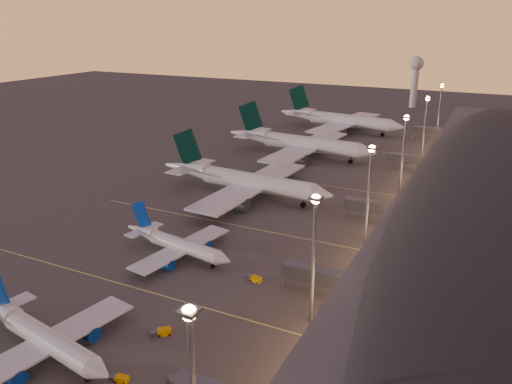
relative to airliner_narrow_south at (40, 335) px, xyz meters
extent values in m
plane|color=#44413E|center=(2.64, 29.52, -3.35)|extent=(700.00, 700.00, 0.00)
cylinder|color=silver|center=(3.10, -0.52, 0.06)|extent=(22.72, 7.43, 3.81)
cone|color=silver|center=(15.93, -2.65, 0.06)|extent=(4.19, 4.35, 3.81)
cone|color=silver|center=(-12.93, 2.15, 0.54)|extent=(10.60, 5.42, 3.81)
cube|color=silver|center=(2.04, -0.34, -0.61)|extent=(11.67, 32.74, 0.42)
cylinder|color=#083292|center=(3.91, 6.51, -1.89)|extent=(5.46, 3.65, 2.86)
cylinder|color=#083292|center=(1.59, -7.43, -1.89)|extent=(5.46, 3.65, 2.86)
cube|color=silver|center=(-11.72, 1.95, 1.11)|extent=(5.46, 12.00, 0.27)
cylinder|color=black|center=(12.38, -2.06, -2.60)|extent=(0.35, 0.35, 1.51)
cylinder|color=black|center=(12.38, -2.06, -2.82)|extent=(1.16, 0.83, 1.07)
cylinder|color=black|center=(1.76, 2.41, -2.60)|extent=(0.35, 0.35, 1.51)
cylinder|color=black|center=(1.76, 2.41, -2.82)|extent=(1.16, 0.83, 1.07)
cylinder|color=black|center=(0.89, -2.85, -2.60)|extent=(0.35, 0.35, 1.51)
cylinder|color=black|center=(0.89, -2.85, -2.82)|extent=(1.16, 0.83, 1.07)
cylinder|color=silver|center=(2.06, 41.05, -0.21)|extent=(20.95, 6.61, 3.52)
cone|color=silver|center=(13.91, 39.23, -0.21)|extent=(3.83, 3.98, 3.52)
cone|color=silver|center=(-12.76, 43.32, 0.23)|extent=(9.75, 4.89, 3.52)
cube|color=silver|center=(1.07, 41.20, -0.82)|extent=(10.42, 30.18, 0.39)
cylinder|color=#083292|center=(2.72, 47.54, -2.01)|extent=(5.01, 3.31, 2.64)
cylinder|color=#083292|center=(0.74, 34.66, -2.01)|extent=(5.01, 3.31, 2.64)
cube|color=#083292|center=(-12.30, 43.25, 4.79)|extent=(6.45, 1.50, 7.63)
cube|color=silver|center=(-11.64, 43.15, 0.76)|extent=(4.91, 11.04, 0.25)
cylinder|color=black|center=(10.63, 39.73, -2.66)|extent=(0.32, 0.32, 1.39)
cylinder|color=black|center=(10.63, 39.73, -2.86)|extent=(1.07, 0.76, 0.98)
cylinder|color=black|center=(0.78, 43.73, -2.66)|extent=(0.32, 0.32, 1.39)
cylinder|color=black|center=(0.78, 43.73, -2.86)|extent=(1.07, 0.76, 0.98)
cylinder|color=black|center=(0.04, 38.87, -2.66)|extent=(0.32, 0.32, 1.39)
cylinder|color=black|center=(0.04, 38.87, -2.86)|extent=(1.07, 0.76, 0.98)
cylinder|color=silver|center=(-1.21, 87.17, 1.95)|extent=(39.23, 8.29, 5.89)
cone|color=silver|center=(21.36, 85.77, 1.95)|extent=(6.63, 6.27, 5.89)
cone|color=silver|center=(-29.42, 88.93, 2.68)|extent=(17.92, 6.97, 5.89)
cube|color=silver|center=(-3.09, 87.29, 0.92)|extent=(14.81, 57.51, 0.65)
cylinder|color=#54565B|center=(-1.06, 99.71, -1.07)|extent=(9.05, 4.95, 4.42)
cylinder|color=#54565B|center=(-2.61, 74.72, -1.07)|extent=(9.05, 4.95, 4.42)
cube|color=black|center=(-28.54, 88.87, 10.29)|extent=(11.65, 1.60, 13.07)
cube|color=silver|center=(-27.28, 88.80, 3.57)|extent=(7.54, 20.84, 0.41)
cylinder|color=black|center=(15.11, 86.16, -2.17)|extent=(0.50, 0.50, 2.36)
cylinder|color=black|center=(15.11, 86.16, -2.53)|extent=(1.71, 1.13, 1.65)
cylinder|color=black|center=(-4.09, 91.48, -2.17)|extent=(0.50, 0.50, 2.36)
cylinder|color=black|center=(-4.09, 91.48, -2.53)|extent=(1.71, 1.13, 1.65)
cylinder|color=black|center=(-4.60, 83.26, -2.17)|extent=(0.50, 0.50, 2.36)
cylinder|color=black|center=(-4.60, 83.26, -2.53)|extent=(1.71, 1.13, 1.65)
cylinder|color=silver|center=(-3.14, 141.86, 2.32)|extent=(42.04, 9.52, 6.30)
cone|color=silver|center=(20.98, 139.98, 2.32)|extent=(7.19, 6.80, 6.30)
cone|color=silver|center=(-33.30, 144.21, 3.11)|extent=(19.25, 7.74, 6.30)
cube|color=silver|center=(-5.15, 142.02, 1.22)|extent=(16.79, 61.67, 0.69)
cylinder|color=#54565B|center=(-2.77, 155.27, -0.91)|extent=(9.75, 5.44, 4.73)
cylinder|color=#54565B|center=(-4.85, 128.55, -0.91)|extent=(9.75, 5.44, 4.73)
cube|color=black|center=(-32.36, 144.14, 11.25)|extent=(12.47, 1.91, 13.98)
cube|color=silver|center=(-31.02, 144.03, 4.05)|extent=(8.40, 22.38, 0.44)
cylinder|color=black|center=(14.31, 140.50, -2.09)|extent=(0.54, 0.54, 2.52)
cylinder|color=black|center=(14.31, 140.50, -2.47)|extent=(1.84, 1.24, 1.76)
cylinder|color=black|center=(-6.15, 146.52, -2.09)|extent=(0.54, 0.54, 2.52)
cylinder|color=black|center=(-6.15, 146.52, -2.47)|extent=(1.84, 1.24, 1.76)
cylinder|color=black|center=(-6.84, 137.72, -2.09)|extent=(0.54, 0.54, 2.52)
cylinder|color=black|center=(-6.84, 137.72, -2.47)|extent=(1.84, 1.24, 1.76)
cylinder|color=silver|center=(-3.00, 197.31, 2.44)|extent=(43.04, 12.66, 6.44)
cone|color=silver|center=(21.44, 193.65, 2.44)|extent=(7.74, 7.38, 6.44)
cone|color=silver|center=(-33.55, 201.88, 3.24)|extent=(19.96, 9.21, 6.44)
cube|color=silver|center=(-5.04, 197.61, 1.31)|extent=(21.42, 63.35, 0.71)
cylinder|color=#54565B|center=(-1.65, 210.95, -0.86)|extent=(10.22, 6.19, 4.83)
cylinder|color=#54565B|center=(-5.70, 183.87, -0.86)|extent=(10.22, 6.19, 4.83)
cube|color=black|center=(-32.60, 201.73, 11.56)|extent=(12.70, 2.83, 14.28)
cube|color=silver|center=(-31.24, 201.53, 4.21)|extent=(10.10, 23.16, 0.45)
cylinder|color=black|center=(14.68, 194.66, -2.06)|extent=(0.59, 0.59, 2.57)
cylinder|color=black|center=(14.68, 194.66, -2.45)|extent=(1.95, 1.38, 1.80)
cylinder|color=black|center=(-5.73, 202.27, -2.06)|extent=(0.59, 0.59, 2.57)
cylinder|color=black|center=(-5.73, 202.27, -2.45)|extent=(1.95, 1.38, 1.80)
cylinder|color=black|center=(-7.06, 193.36, -2.06)|extent=(0.59, 0.59, 2.57)
cylinder|color=black|center=(-7.06, 193.36, -2.45)|extent=(1.95, 1.38, 1.80)
cube|color=#4B4B50|center=(64.64, 102.02, 2.65)|extent=(40.00, 255.00, 12.00)
ellipsoid|color=black|center=(64.64, 102.02, 8.65)|extent=(39.00, 253.00, 10.92)
cube|color=#FFA95D|center=(44.44, 102.02, 1.65)|extent=(0.40, 244.80, 8.00)
cube|color=#54565B|center=(36.64, 39.52, 1.15)|extent=(16.00, 3.20, 3.00)
cylinder|color=slate|center=(28.64, 39.52, -1.15)|extent=(0.70, 0.70, 4.40)
cube|color=#54565B|center=(36.64, 84.52, 1.15)|extent=(16.00, 3.20, 3.00)
cylinder|color=slate|center=(28.64, 84.52, -1.15)|extent=(0.70, 0.70, 4.40)
cube|color=#54565B|center=(36.64, 141.52, 1.15)|extent=(16.00, 3.20, 3.00)
cylinder|color=slate|center=(28.64, 141.52, -1.15)|extent=(0.70, 0.70, 4.40)
cube|color=#54565B|center=(36.64, 197.52, 1.15)|extent=(16.00, 3.20, 3.00)
cylinder|color=slate|center=(28.64, 197.52, -1.15)|extent=(0.70, 0.70, 4.40)
cube|color=slate|center=(38.64, -10.48, 21.85)|extent=(2.20, 2.20, 0.50)
sphere|color=#F1AA5D|center=(38.64, -10.48, 21.65)|extent=(1.80, 1.80, 1.80)
cylinder|color=slate|center=(38.64, 29.52, 9.15)|extent=(0.70, 0.70, 25.00)
cube|color=slate|center=(38.64, 29.52, 21.85)|extent=(2.20, 2.20, 0.50)
sphere|color=#F1AA5D|center=(38.64, 29.52, 21.65)|extent=(1.80, 1.80, 1.80)
cylinder|color=slate|center=(38.64, 69.52, 9.15)|extent=(0.70, 0.70, 25.00)
cube|color=slate|center=(38.64, 69.52, 21.85)|extent=(2.20, 2.20, 0.50)
sphere|color=#F1AA5D|center=(38.64, 69.52, 21.65)|extent=(1.80, 1.80, 1.80)
cylinder|color=slate|center=(38.64, 114.52, 9.15)|extent=(0.70, 0.70, 25.00)
cube|color=slate|center=(38.64, 114.52, 21.85)|extent=(2.20, 2.20, 0.50)
sphere|color=#F1AA5D|center=(38.64, 114.52, 21.65)|extent=(1.80, 1.80, 1.80)
cylinder|color=slate|center=(38.64, 159.52, 9.15)|extent=(0.70, 0.70, 25.00)
cube|color=slate|center=(38.64, 159.52, 21.85)|extent=(2.20, 2.20, 0.50)
sphere|color=#F1AA5D|center=(38.64, 159.52, 21.65)|extent=(1.80, 1.80, 1.80)
cylinder|color=slate|center=(38.64, 204.52, 9.15)|extent=(0.70, 0.70, 25.00)
cube|color=slate|center=(38.64, 204.52, 21.85)|extent=(2.20, 2.20, 0.50)
sphere|color=#F1AA5D|center=(38.64, 204.52, 21.65)|extent=(1.80, 1.80, 1.80)
cylinder|color=silver|center=(12.64, 289.52, 9.65)|extent=(4.40, 4.40, 26.00)
sphere|color=silver|center=(12.64, 289.52, 24.65)|extent=(9.00, 9.00, 9.00)
cube|color=#D8C659|center=(2.64, 24.52, -3.34)|extent=(90.00, 0.36, 0.00)
cube|color=#D8C659|center=(2.64, 64.52, -3.34)|extent=(90.00, 0.36, 0.00)
cube|color=#D8C659|center=(2.64, 109.52, -3.34)|extent=(90.00, 0.36, 0.00)
cube|color=#D8C659|center=(2.64, 164.52, -3.34)|extent=(90.00, 0.36, 0.00)
cube|color=#E8A100|center=(17.41, 0.24, -2.88)|extent=(2.21, 1.54, 0.95)
cube|color=#54565B|center=(15.87, 0.04, -3.01)|extent=(1.34, 1.26, 0.69)
cylinder|color=black|center=(18.09, 0.98, -3.16)|extent=(0.40, 0.20, 0.38)
cylinder|color=black|center=(18.26, -0.31, -3.16)|extent=(0.40, 0.20, 0.38)
cylinder|color=black|center=(16.55, 0.78, -3.16)|extent=(0.40, 0.20, 0.38)
cylinder|color=black|center=(16.72, -0.50, -3.16)|extent=(0.40, 0.20, 0.38)
cube|color=#E8A100|center=(26.88, 4.34, -2.73)|extent=(3.02, 2.27, 1.24)
cube|color=#54565B|center=(24.92, 3.86, -2.90)|extent=(1.87, 1.79, 0.90)
cylinder|color=black|center=(27.67, 5.39, -3.10)|extent=(0.53, 0.31, 0.49)
cylinder|color=black|center=(25.70, 4.92, -3.10)|extent=(0.53, 0.31, 0.49)
cube|color=#E8A100|center=(22.38, 38.65, -2.80)|extent=(2.70, 2.03, 1.11)
cube|color=#54565B|center=(20.62, 39.07, -2.95)|extent=(1.68, 1.60, 0.81)
cylinder|color=black|center=(23.44, 39.17, -3.13)|extent=(0.47, 0.28, 0.44)
cylinder|color=black|center=(23.09, 37.70, -3.13)|extent=(0.47, 0.28, 0.44)
cylinder|color=black|center=(21.68, 39.59, -3.13)|extent=(0.47, 0.28, 0.44)
cylinder|color=black|center=(21.33, 38.12, -3.13)|extent=(0.47, 0.28, 0.44)
cube|color=#E8A100|center=(15.92, 13.64, -2.79)|extent=(2.90, 2.73, 1.13)
cube|color=#54565B|center=(14.45, 12.52, -2.94)|extent=(1.96, 1.94, 0.82)
cylinder|color=black|center=(16.19, 14.82, -3.13)|extent=(0.47, 0.42, 0.45)
cylinder|color=black|center=(17.12, 13.59, -3.13)|extent=(0.47, 0.42, 0.45)
cylinder|color=black|center=(14.71, 13.70, -3.13)|extent=(0.47, 0.42, 0.45)
cylinder|color=black|center=(15.65, 12.47, -3.13)|extent=(0.47, 0.42, 0.45)
camera|label=1|loc=(65.69, -48.87, 51.61)|focal=35.00mm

